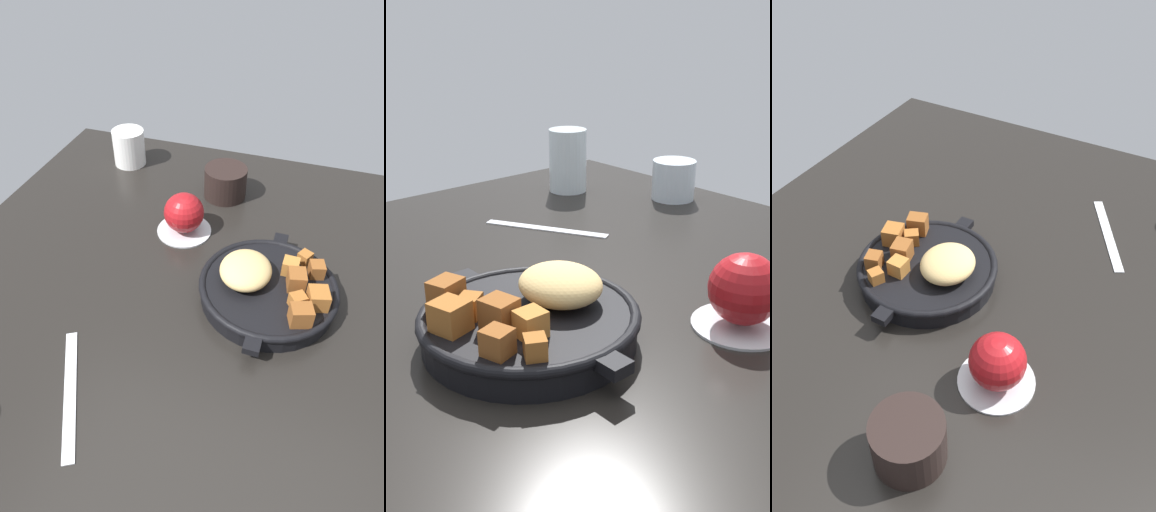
% 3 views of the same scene
% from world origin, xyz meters
% --- Properties ---
extents(ground_plane, '(1.01, 0.98, 0.02)m').
position_xyz_m(ground_plane, '(0.00, 0.00, -0.01)').
color(ground_plane, black).
extents(cast_iron_skillet, '(0.27, 0.22, 0.07)m').
position_xyz_m(cast_iron_skillet, '(0.04, -0.09, 0.03)').
color(cast_iron_skillet, black).
rests_on(cast_iron_skillet, ground_plane).
extents(saucer_plate, '(0.11, 0.11, 0.01)m').
position_xyz_m(saucer_plate, '(0.17, 0.09, 0.00)').
color(saucer_plate, '#B7BABF').
rests_on(saucer_plate, ground_plane).
extents(red_apple, '(0.08, 0.08, 0.08)m').
position_xyz_m(red_apple, '(0.17, 0.09, 0.04)').
color(red_apple, maroon).
rests_on(red_apple, saucer_plate).
extents(butter_knife, '(0.18, 0.11, 0.00)m').
position_xyz_m(butter_knife, '(-0.21, 0.13, 0.00)').
color(butter_knife, silver).
rests_on(butter_knife, ground_plane).
extents(water_glass_tall, '(0.07, 0.07, 0.11)m').
position_xyz_m(water_glass_tall, '(-0.35, 0.29, 0.06)').
color(water_glass_tall, silver).
rests_on(water_glass_tall, ground_plane).
extents(water_glass_short, '(0.08, 0.08, 0.07)m').
position_xyz_m(water_glass_short, '(-0.18, 0.40, 0.03)').
color(water_glass_short, silver).
rests_on(water_glass_short, ground_plane).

